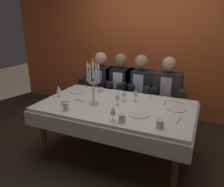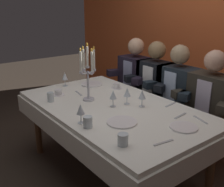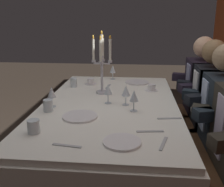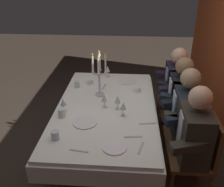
{
  "view_description": "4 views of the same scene",
  "coord_description": "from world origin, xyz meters",
  "px_view_note": "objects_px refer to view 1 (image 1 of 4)",
  "views": [
    {
      "loc": [
        0.99,
        -2.35,
        1.75
      ],
      "look_at": [
        -0.09,
        0.08,
        0.85
      ],
      "focal_mm": 35.05,
      "sensor_mm": 36.0,
      "label": 1
    },
    {
      "loc": [
        1.91,
        -1.48,
        1.68
      ],
      "look_at": [
        0.01,
        -0.01,
        0.87
      ],
      "focal_mm": 43.83,
      "sensor_mm": 36.0,
      "label": 2
    },
    {
      "loc": [
        2.07,
        0.21,
        1.43
      ],
      "look_at": [
        -0.04,
        0.01,
        0.81
      ],
      "focal_mm": 42.09,
      "sensor_mm": 36.0,
      "label": 3
    },
    {
      "loc": [
        2.47,
        0.25,
        2.18
      ],
      "look_at": [
        -0.06,
        0.07,
        0.87
      ],
      "focal_mm": 40.57,
      "sensor_mm": 36.0,
      "label": 4
    }
  ],
  "objects_px": {
    "water_tumbler_0": "(66,107)",
    "dinner_plate_1": "(79,92)",
    "dining_table": "(116,113)",
    "seated_diner_3": "(167,90)",
    "wine_glass_0": "(113,111)",
    "seated_diner_0": "(101,82)",
    "wine_glass_1": "(117,96)",
    "candelabra": "(93,83)",
    "seated_diner_2": "(140,86)",
    "dinner_plate_0": "(139,114)",
    "coffee_cup_1": "(65,103)",
    "wine_glass_2": "(136,93)",
    "wine_glass_3": "(59,89)",
    "water_tumbler_1": "(122,118)",
    "wine_glass_4": "(124,93)",
    "coffee_cup_0": "(101,90)",
    "water_tumbler_2": "(160,124)",
    "dinner_plate_2": "(177,109)"
  },
  "relations": [
    {
      "from": "wine_glass_1",
      "to": "seated_diner_2",
      "type": "bearing_deg",
      "value": 88.36
    },
    {
      "from": "wine_glass_0",
      "to": "wine_glass_2",
      "type": "relative_size",
      "value": 1.0
    },
    {
      "from": "water_tumbler_1",
      "to": "wine_glass_3",
      "type": "bearing_deg",
      "value": 160.3
    },
    {
      "from": "wine_glass_1",
      "to": "seated_diner_3",
      "type": "height_order",
      "value": "seated_diner_3"
    },
    {
      "from": "dining_table",
      "to": "wine_glass_0",
      "type": "height_order",
      "value": "wine_glass_0"
    },
    {
      "from": "wine_glass_2",
      "to": "wine_glass_3",
      "type": "xyz_separation_m",
      "value": [
        -1.02,
        -0.25,
        0.0
      ]
    },
    {
      "from": "coffee_cup_1",
      "to": "wine_glass_3",
      "type": "bearing_deg",
      "value": 139.1
    },
    {
      "from": "wine_glass_2",
      "to": "wine_glass_0",
      "type": "bearing_deg",
      "value": -93.22
    },
    {
      "from": "candelabra",
      "to": "seated_diner_3",
      "type": "relative_size",
      "value": 0.46
    },
    {
      "from": "dining_table",
      "to": "coffee_cup_1",
      "type": "distance_m",
      "value": 0.66
    },
    {
      "from": "dining_table",
      "to": "seated_diner_3",
      "type": "xyz_separation_m",
      "value": [
        0.47,
        0.89,
        0.11
      ]
    },
    {
      "from": "wine_glass_3",
      "to": "seated_diner_2",
      "type": "distance_m",
      "value": 1.29
    },
    {
      "from": "dining_table",
      "to": "dinner_plate_0",
      "type": "distance_m",
      "value": 0.42
    },
    {
      "from": "water_tumbler_1",
      "to": "coffee_cup_1",
      "type": "distance_m",
      "value": 0.86
    },
    {
      "from": "wine_glass_3",
      "to": "coffee_cup_0",
      "type": "relative_size",
      "value": 1.24
    },
    {
      "from": "dinner_plate_0",
      "to": "candelabra",
      "type": "bearing_deg",
      "value": 172.74
    },
    {
      "from": "dinner_plate_1",
      "to": "wine_glass_4",
      "type": "distance_m",
      "value": 0.76
    },
    {
      "from": "wine_glass_1",
      "to": "seated_diner_3",
      "type": "bearing_deg",
      "value": 63.48
    },
    {
      "from": "dinner_plate_0",
      "to": "wine_glass_0",
      "type": "distance_m",
      "value": 0.35
    },
    {
      "from": "wine_glass_2",
      "to": "candelabra",
      "type": "bearing_deg",
      "value": -146.38
    },
    {
      "from": "wine_glass_0",
      "to": "wine_glass_4",
      "type": "relative_size",
      "value": 1.0
    },
    {
      "from": "dining_table",
      "to": "seated_diner_0",
      "type": "height_order",
      "value": "seated_diner_0"
    },
    {
      "from": "wine_glass_0",
      "to": "wine_glass_3",
      "type": "height_order",
      "value": "same"
    },
    {
      "from": "dining_table",
      "to": "coffee_cup_1",
      "type": "bearing_deg",
      "value": -155.46
    },
    {
      "from": "dinner_plate_1",
      "to": "seated_diner_2",
      "type": "distance_m",
      "value": 0.99
    },
    {
      "from": "dinner_plate_0",
      "to": "seated_diner_0",
      "type": "relative_size",
      "value": 0.2
    },
    {
      "from": "wine_glass_4",
      "to": "water_tumbler_2",
      "type": "relative_size",
      "value": 1.94
    },
    {
      "from": "wine_glass_0",
      "to": "seated_diner_0",
      "type": "distance_m",
      "value": 1.56
    },
    {
      "from": "dining_table",
      "to": "wine_glass_0",
      "type": "distance_m",
      "value": 0.52
    },
    {
      "from": "water_tumbler_2",
      "to": "seated_diner_2",
      "type": "xyz_separation_m",
      "value": [
        -0.59,
        1.29,
        -0.05
      ]
    },
    {
      "from": "wine_glass_3",
      "to": "seated_diner_3",
      "type": "bearing_deg",
      "value": 35.76
    },
    {
      "from": "seated_diner_0",
      "to": "seated_diner_2",
      "type": "bearing_deg",
      "value": 0.0
    },
    {
      "from": "seated_diner_0",
      "to": "seated_diner_3",
      "type": "bearing_deg",
      "value": 0.0
    },
    {
      "from": "wine_glass_1",
      "to": "coffee_cup_0",
      "type": "relative_size",
      "value": 1.24
    },
    {
      "from": "coffee_cup_0",
      "to": "seated_diner_2",
      "type": "bearing_deg",
      "value": 49.59
    },
    {
      "from": "seated_diner_3",
      "to": "water_tumbler_2",
      "type": "bearing_deg",
      "value": -82.77
    },
    {
      "from": "candelabra",
      "to": "seated_diner_2",
      "type": "relative_size",
      "value": 0.46
    },
    {
      "from": "wine_glass_3",
      "to": "water_tumbler_0",
      "type": "relative_size",
      "value": 1.76
    },
    {
      "from": "dining_table",
      "to": "water_tumbler_1",
      "type": "distance_m",
      "value": 0.54
    },
    {
      "from": "dinner_plate_1",
      "to": "wine_glass_2",
      "type": "height_order",
      "value": "wine_glass_2"
    },
    {
      "from": "seated_diner_0",
      "to": "wine_glass_1",
      "type": "bearing_deg",
      "value": -53.22
    },
    {
      "from": "dinner_plate_1",
      "to": "wine_glass_3",
      "type": "height_order",
      "value": "wine_glass_3"
    },
    {
      "from": "wine_glass_2",
      "to": "seated_diner_2",
      "type": "relative_size",
      "value": 0.13
    },
    {
      "from": "wine_glass_1",
      "to": "wine_glass_4",
      "type": "distance_m",
      "value": 0.15
    },
    {
      "from": "dinner_plate_2",
      "to": "coffee_cup_1",
      "type": "relative_size",
      "value": 1.65
    },
    {
      "from": "seated_diner_0",
      "to": "seated_diner_3",
      "type": "relative_size",
      "value": 1.0
    },
    {
      "from": "wine_glass_3",
      "to": "water_tumbler_1",
      "type": "xyz_separation_m",
      "value": [
        1.08,
        -0.39,
        -0.07
      ]
    },
    {
      "from": "coffee_cup_1",
      "to": "wine_glass_2",
      "type": "bearing_deg",
      "value": 31.06
    },
    {
      "from": "dinner_plate_0",
      "to": "water_tumbler_2",
      "type": "height_order",
      "value": "water_tumbler_2"
    },
    {
      "from": "water_tumbler_0",
      "to": "dinner_plate_1",
      "type": "bearing_deg",
      "value": 110.01
    }
  ]
}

